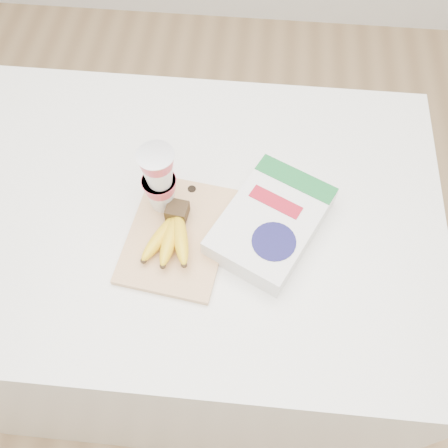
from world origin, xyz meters
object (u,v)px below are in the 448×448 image
at_px(bananas, 171,234).
at_px(cereal_box, 271,222).
at_px(table, 185,288).
at_px(cutting_board, 178,235).
at_px(yogurt_stack, 159,179).

relative_size(bananas, cereal_box, 0.50).
distance_m(table, cutting_board, 0.50).
height_order(bananas, cereal_box, same).
bearing_deg(cereal_box, bananas, -139.46).
bearing_deg(yogurt_stack, bananas, -69.96).
distance_m(table, bananas, 0.53).
bearing_deg(table, yogurt_stack, -171.05).
height_order(table, bananas, bananas).
relative_size(table, bananas, 7.57).
xyz_separation_m(bananas, cereal_box, (0.22, 0.06, -0.01)).
distance_m(bananas, yogurt_stack, 0.12).
height_order(table, yogurt_stack, yogurt_stack).
bearing_deg(cereal_box, cutting_board, -142.94).
bearing_deg(bananas, yogurt_stack, 110.04).
bearing_deg(bananas, cereal_box, 14.22).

